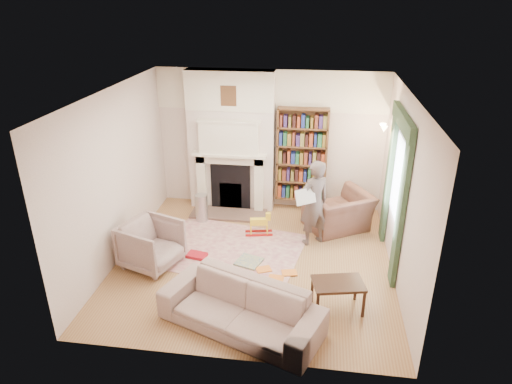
# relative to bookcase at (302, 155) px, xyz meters

# --- Properties ---
(floor) EXTENTS (4.50, 4.50, 0.00)m
(floor) POSITION_rel_bookcase_xyz_m (-0.65, -2.12, -1.18)
(floor) COLOR #94603B
(floor) RESTS_ON ground
(ceiling) EXTENTS (4.50, 4.50, 0.00)m
(ceiling) POSITION_rel_bookcase_xyz_m (-0.65, -2.12, 1.62)
(ceiling) COLOR white
(ceiling) RESTS_ON wall_back
(wall_back) EXTENTS (4.50, 0.00, 4.50)m
(wall_back) POSITION_rel_bookcase_xyz_m (-0.65, 0.13, 0.22)
(wall_back) COLOR #F2E0D2
(wall_back) RESTS_ON floor
(wall_front) EXTENTS (4.50, 0.00, 4.50)m
(wall_front) POSITION_rel_bookcase_xyz_m (-0.65, -4.37, 0.22)
(wall_front) COLOR #F2E0D2
(wall_front) RESTS_ON floor
(wall_left) EXTENTS (0.00, 4.50, 4.50)m
(wall_left) POSITION_rel_bookcase_xyz_m (-2.90, -2.12, 0.22)
(wall_left) COLOR #F2E0D2
(wall_left) RESTS_ON floor
(wall_right) EXTENTS (0.00, 4.50, 4.50)m
(wall_right) POSITION_rel_bookcase_xyz_m (1.60, -2.12, 0.22)
(wall_right) COLOR #F2E0D2
(wall_right) RESTS_ON floor
(fireplace) EXTENTS (1.70, 0.58, 2.80)m
(fireplace) POSITION_rel_bookcase_xyz_m (-1.40, -0.07, 0.21)
(fireplace) COLOR #F2E0D2
(fireplace) RESTS_ON floor
(bookcase) EXTENTS (1.00, 0.24, 1.85)m
(bookcase) POSITION_rel_bookcase_xyz_m (0.00, 0.00, 0.00)
(bookcase) COLOR brown
(bookcase) RESTS_ON floor
(window) EXTENTS (0.02, 0.90, 1.30)m
(window) POSITION_rel_bookcase_xyz_m (1.58, -1.72, 0.27)
(window) COLOR silver
(window) RESTS_ON wall_right
(curtain_left) EXTENTS (0.07, 0.32, 2.40)m
(curtain_left) POSITION_rel_bookcase_xyz_m (1.55, -2.42, 0.02)
(curtain_left) COLOR #2D462D
(curtain_left) RESTS_ON floor
(curtain_right) EXTENTS (0.07, 0.32, 2.40)m
(curtain_right) POSITION_rel_bookcase_xyz_m (1.55, -1.02, 0.02)
(curtain_right) COLOR #2D462D
(curtain_right) RESTS_ON floor
(pelmet) EXTENTS (0.09, 1.70, 0.24)m
(pelmet) POSITION_rel_bookcase_xyz_m (1.54, -1.72, 1.20)
(pelmet) COLOR #2D462D
(pelmet) RESTS_ON wall_right
(wall_sconce) EXTENTS (0.20, 0.24, 0.24)m
(wall_sconce) POSITION_rel_bookcase_xyz_m (1.38, -0.62, 0.72)
(wall_sconce) COLOR gold
(wall_sconce) RESTS_ON wall_right
(rug) EXTENTS (2.70, 2.25, 0.01)m
(rug) POSITION_rel_bookcase_xyz_m (-1.12, -1.84, -1.17)
(rug) COLOR beige
(rug) RESTS_ON floor
(armchair_reading) EXTENTS (1.45, 1.40, 0.72)m
(armchair_reading) POSITION_rel_bookcase_xyz_m (0.75, -0.77, -0.82)
(armchair_reading) COLOR #532F2C
(armchair_reading) RESTS_ON floor
(armchair_left) EXTENTS (1.07, 1.06, 0.77)m
(armchair_left) POSITION_rel_bookcase_xyz_m (-2.28, -2.47, -0.79)
(armchair_left) COLOR #B4A994
(armchair_left) RESTS_ON floor
(sofa) EXTENTS (2.33, 1.59, 0.63)m
(sofa) POSITION_rel_bookcase_xyz_m (-0.59, -3.78, -0.86)
(sofa) COLOR #B3A693
(sofa) RESTS_ON floor
(man_reading) EXTENTS (0.68, 0.63, 1.56)m
(man_reading) POSITION_rel_bookcase_xyz_m (0.30, -1.37, -0.40)
(man_reading) COLOR #524542
(man_reading) RESTS_ON floor
(newspaper) EXTENTS (0.37, 0.30, 0.25)m
(newspaper) POSITION_rel_bookcase_xyz_m (0.15, -1.57, -0.19)
(newspaper) COLOR beige
(newspaper) RESTS_ON man_reading
(coffee_table) EXTENTS (0.78, 0.59, 0.45)m
(coffee_table) POSITION_rel_bookcase_xyz_m (0.69, -3.21, -0.95)
(coffee_table) COLOR #321F11
(coffee_table) RESTS_ON floor
(paraffin_heater) EXTENTS (0.31, 0.31, 0.55)m
(paraffin_heater) POSITION_rel_bookcase_xyz_m (-1.87, -0.82, -0.90)
(paraffin_heater) COLOR #B0B1B8
(paraffin_heater) RESTS_ON floor
(rocking_horse) EXTENTS (0.53, 0.29, 0.44)m
(rocking_horse) POSITION_rel_bookcase_xyz_m (-0.69, -1.22, -0.96)
(rocking_horse) COLOR yellow
(rocking_horse) RESTS_ON rug
(board_game) EXTENTS (0.49, 0.49, 0.03)m
(board_game) POSITION_rel_bookcase_xyz_m (-0.72, -2.20, -1.15)
(board_game) COLOR #EDD153
(board_game) RESTS_ON rug
(game_box_lid) EXTENTS (0.36, 0.28, 0.05)m
(game_box_lid) POSITION_rel_bookcase_xyz_m (-1.63, -2.15, -1.14)
(game_box_lid) COLOR #A4121F
(game_box_lid) RESTS_ON rug
(comic_annuals) EXTENTS (0.86, 0.57, 0.02)m
(comic_annuals) POSITION_rel_bookcase_xyz_m (-0.33, -2.52, -1.16)
(comic_annuals) COLOR red
(comic_annuals) RESTS_ON rug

